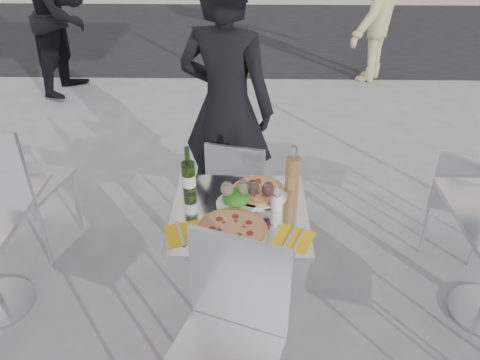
{
  "coord_description": "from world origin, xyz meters",
  "views": [
    {
      "loc": [
        0.05,
        -2.0,
        2.22
      ],
      "look_at": [
        0.0,
        0.15,
        0.85
      ],
      "focal_mm": 35.0,
      "sensor_mm": 36.0,
      "label": 1
    }
  ],
  "objects_px": {
    "chair_far": "(239,185)",
    "wineglass_white_b": "(244,188)",
    "side_chair_rfar": "(461,195)",
    "woman_diner": "(227,109)",
    "wine_bottle": "(189,176)",
    "side_chair_lfar": "(13,179)",
    "salad_plate": "(236,199)",
    "carafe": "(293,174)",
    "wineglass_red_b": "(268,191)",
    "pizza_far": "(259,191)",
    "chair_near": "(229,330)",
    "napkin_left": "(184,233)",
    "napkin_right": "(293,238)",
    "pizza_near": "(232,230)",
    "pedestrian_a": "(61,14)",
    "wineglass_white_a": "(227,190)",
    "wineglass_red_a": "(252,188)",
    "pedestrian_b": "(375,12)",
    "main_table": "(239,242)",
    "sugar_shaker": "(277,200)"
  },
  "relations": [
    {
      "from": "pedestrian_a",
      "to": "wineglass_white_a",
      "type": "distance_m",
      "value": 4.12
    },
    {
      "from": "side_chair_lfar",
      "to": "side_chair_rfar",
      "type": "bearing_deg",
      "value": -166.21
    },
    {
      "from": "main_table",
      "to": "wine_bottle",
      "type": "bearing_deg",
      "value": 150.69
    },
    {
      "from": "pedestrian_a",
      "to": "wine_bottle",
      "type": "relative_size",
      "value": 6.28
    },
    {
      "from": "chair_far",
      "to": "pizza_near",
      "type": "relative_size",
      "value": 2.38
    },
    {
      "from": "pedestrian_b",
      "to": "napkin_left",
      "type": "relative_size",
      "value": 7.64
    },
    {
      "from": "wineglass_white_b",
      "to": "wineglass_white_a",
      "type": "bearing_deg",
      "value": -168.63
    },
    {
      "from": "side_chair_lfar",
      "to": "woman_diner",
      "type": "relative_size",
      "value": 0.56
    },
    {
      "from": "main_table",
      "to": "pizza_near",
      "type": "relative_size",
      "value": 2.1
    },
    {
      "from": "side_chair_lfar",
      "to": "salad_plate",
      "type": "height_order",
      "value": "side_chair_lfar"
    },
    {
      "from": "wine_bottle",
      "to": "side_chair_lfar",
      "type": "bearing_deg",
      "value": 163.72
    },
    {
      "from": "chair_far",
      "to": "wineglass_white_b",
      "type": "height_order",
      "value": "wineglass_white_b"
    },
    {
      "from": "chair_far",
      "to": "wineglass_white_b",
      "type": "distance_m",
      "value": 0.67
    },
    {
      "from": "pedestrian_a",
      "to": "wineglass_white_a",
      "type": "bearing_deg",
      "value": -138.35
    },
    {
      "from": "side_chair_lfar",
      "to": "pizza_near",
      "type": "distance_m",
      "value": 1.6
    },
    {
      "from": "pizza_near",
      "to": "wine_bottle",
      "type": "relative_size",
      "value": 1.21
    },
    {
      "from": "chair_near",
      "to": "side_chair_rfar",
      "type": "height_order",
      "value": "chair_near"
    },
    {
      "from": "side_chair_rfar",
      "to": "chair_near",
      "type": "bearing_deg",
      "value": 63.35
    },
    {
      "from": "side_chair_rfar",
      "to": "napkin_right",
      "type": "distance_m",
      "value": 1.44
    },
    {
      "from": "carafe",
      "to": "wineglass_red_b",
      "type": "xyz_separation_m",
      "value": [
        -0.14,
        -0.15,
        -0.01
      ]
    },
    {
      "from": "wineglass_red_a",
      "to": "salad_plate",
      "type": "bearing_deg",
      "value": 177.0
    },
    {
      "from": "sugar_shaker",
      "to": "wine_bottle",
      "type": "bearing_deg",
      "value": 165.17
    },
    {
      "from": "napkin_right",
      "to": "wineglass_red_a",
      "type": "bearing_deg",
      "value": 148.75
    },
    {
      "from": "wineglass_red_b",
      "to": "pizza_near",
      "type": "bearing_deg",
      "value": -130.98
    },
    {
      "from": "carafe",
      "to": "wineglass_white_b",
      "type": "height_order",
      "value": "carafe"
    },
    {
      "from": "main_table",
      "to": "napkin_right",
      "type": "distance_m",
      "value": 0.41
    },
    {
      "from": "pedestrian_b",
      "to": "pizza_far",
      "type": "distance_m",
      "value": 4.15
    },
    {
      "from": "chair_far",
      "to": "wine_bottle",
      "type": "distance_m",
      "value": 0.65
    },
    {
      "from": "main_table",
      "to": "napkin_left",
      "type": "height_order",
      "value": "napkin_left"
    },
    {
      "from": "side_chair_rfar",
      "to": "salad_plate",
      "type": "distance_m",
      "value": 1.57
    },
    {
      "from": "side_chair_rfar",
      "to": "sugar_shaker",
      "type": "bearing_deg",
      "value": 46.78
    },
    {
      "from": "wineglass_white_b",
      "to": "side_chair_lfar",
      "type": "bearing_deg",
      "value": 163.34
    },
    {
      "from": "pedestrian_b",
      "to": "wineglass_white_b",
      "type": "height_order",
      "value": "pedestrian_b"
    },
    {
      "from": "napkin_right",
      "to": "woman_diner",
      "type": "bearing_deg",
      "value": 130.88
    },
    {
      "from": "chair_near",
      "to": "side_chair_rfar",
      "type": "bearing_deg",
      "value": 59.52
    },
    {
      "from": "wineglass_red_a",
      "to": "pizza_near",
      "type": "bearing_deg",
      "value": -113.76
    },
    {
      "from": "pedestrian_a",
      "to": "wineglass_red_b",
      "type": "bearing_deg",
      "value": -135.88
    },
    {
      "from": "napkin_left",
      "to": "napkin_right",
      "type": "relative_size",
      "value": 0.96
    },
    {
      "from": "chair_near",
      "to": "napkin_left",
      "type": "distance_m",
      "value": 0.54
    },
    {
      "from": "chair_far",
      "to": "napkin_right",
      "type": "distance_m",
      "value": 0.93
    },
    {
      "from": "wineglass_red_a",
      "to": "napkin_right",
      "type": "height_order",
      "value": "wineglass_red_a"
    },
    {
      "from": "pedestrian_a",
      "to": "pedestrian_b",
      "type": "xyz_separation_m",
      "value": [
        3.76,
        0.46,
        -0.06
      ]
    },
    {
      "from": "pizza_far",
      "to": "salad_plate",
      "type": "xyz_separation_m",
      "value": [
        -0.12,
        -0.11,
        0.02
      ]
    },
    {
      "from": "pedestrian_a",
      "to": "sugar_shaker",
      "type": "xyz_separation_m",
      "value": [
        2.36,
        -3.56,
        -0.12
      ]
    },
    {
      "from": "side_chair_rfar",
      "to": "woman_diner",
      "type": "xyz_separation_m",
      "value": [
        -1.55,
        0.39,
        0.42
      ]
    },
    {
      "from": "wineglass_red_a",
      "to": "napkin_right",
      "type": "bearing_deg",
      "value": -54.2
    },
    {
      "from": "pedestrian_b",
      "to": "sugar_shaker",
      "type": "bearing_deg",
      "value": 12.25
    },
    {
      "from": "wine_bottle",
      "to": "napkin_right",
      "type": "distance_m",
      "value": 0.68
    },
    {
      "from": "chair_far",
      "to": "pedestrian_b",
      "type": "relative_size",
      "value": 0.49
    },
    {
      "from": "woman_diner",
      "to": "pizza_far",
      "type": "bearing_deg",
      "value": 124.64
    }
  ]
}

